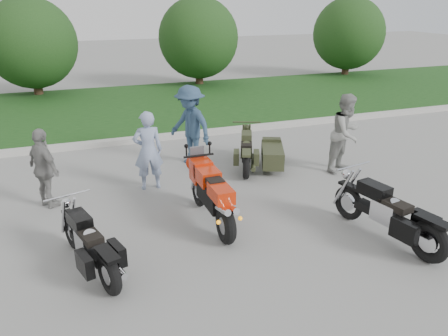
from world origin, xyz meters
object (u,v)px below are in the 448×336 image
object	(u,v)px
cruiser_sidecar	(262,154)
person_stripe	(148,151)
cruiser_left	(91,247)
person_back	(44,169)
person_grey	(346,133)
cruiser_right	(391,216)
sportbike_red	(212,193)
person_denim	(190,125)

from	to	relation	value
cruiser_sidecar	person_stripe	size ratio (longest dim) A/B	1.14
cruiser_left	person_back	world-z (taller)	person_back
cruiser_sidecar	person_grey	bearing A→B (deg)	-0.26
cruiser_right	cruiser_sidecar	distance (m)	3.88
cruiser_left	person_stripe	world-z (taller)	person_stripe
person_stripe	person_back	world-z (taller)	person_stripe
cruiser_left	person_grey	distance (m)	6.43
cruiser_sidecar	cruiser_left	bearing A→B (deg)	-121.28
cruiser_left	person_grey	size ratio (longest dim) A/B	1.11
sportbike_red	person_grey	bearing A→B (deg)	20.54
cruiser_right	person_stripe	size ratio (longest dim) A/B	1.36
cruiser_right	person_grey	size ratio (longest dim) A/B	1.26
cruiser_sidecar	person_grey	xyz separation A→B (m)	(1.81, -0.77, 0.56)
person_stripe	person_back	size ratio (longest dim) A/B	1.07
person_grey	person_denim	size ratio (longest dim) A/B	0.95
sportbike_red	person_grey	size ratio (longest dim) A/B	1.17
cruiser_sidecar	person_denim	distance (m)	1.87
person_grey	person_denim	distance (m)	3.72
person_grey	person_stripe	bearing A→B (deg)	147.94
person_stripe	cruiser_sidecar	bearing A→B (deg)	-172.55
cruiser_left	person_back	distance (m)	2.71
sportbike_red	person_back	bearing A→B (deg)	146.95
cruiser_right	person_back	distance (m)	6.44
person_grey	person_back	bearing A→B (deg)	151.74
sportbike_red	cruiser_sidecar	xyz separation A→B (m)	(2.01, 2.23, -0.23)
cruiser_sidecar	person_stripe	distance (m)	2.82
cruiser_sidecar	person_back	xyz separation A→B (m)	(-4.83, -0.43, 0.43)
person_denim	cruiser_left	bearing A→B (deg)	-62.39
sportbike_red	person_stripe	bearing A→B (deg)	110.18
cruiser_right	person_stripe	bearing A→B (deg)	121.95
cruiser_left	person_stripe	xyz separation A→B (m)	(1.42, 2.81, 0.44)
cruiser_left	person_grey	world-z (taller)	person_grey
cruiser_left	person_denim	bearing A→B (deg)	39.00
person_grey	cruiser_right	bearing A→B (deg)	-136.32
person_grey	person_back	world-z (taller)	person_grey
person_denim	sportbike_red	bearing A→B (deg)	-37.61
cruiser_right	person_grey	distance (m)	3.32
cruiser_right	person_stripe	xyz separation A→B (m)	(-3.40, 3.60, 0.40)
cruiser_sidecar	person_back	bearing A→B (deg)	-152.16
person_stripe	person_back	distance (m)	2.07
sportbike_red	cruiser_sidecar	bearing A→B (deg)	47.52
person_stripe	person_denim	bearing A→B (deg)	-134.30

